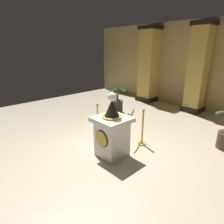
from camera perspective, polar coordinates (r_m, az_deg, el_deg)
name	(u,v)px	position (r m, az deg, el deg)	size (l,w,h in m)	color
ground_plane	(110,150)	(5.17, -0.65, -11.22)	(12.35, 12.35, 0.00)	beige
back_wall	(203,67)	(8.94, 25.58, 12.15)	(12.35, 0.16, 3.67)	tan
pedestal_clock	(112,132)	(4.65, -0.04, -6.11)	(0.80, 0.80, 1.62)	silver
stanchion_near	(142,132)	(5.36, 9.05, -5.94)	(0.24, 0.24, 1.04)	gold
stanchion_far	(98,126)	(5.69, -4.24, -4.10)	(0.24, 0.24, 1.07)	gold
velvet_rope	(119,115)	(5.34, 2.25, -0.94)	(0.93, 0.92, 0.22)	#591419
column_left	(149,66)	(9.72, 10.92, 13.47)	(0.89, 0.89, 3.52)	black
column_centre_rear	(198,69)	(8.53, 24.32, 11.50)	(0.78, 0.78, 3.52)	black
potted_palm_left	(117,103)	(7.95, 1.62, 2.55)	(0.69, 0.70, 1.15)	#2D2823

